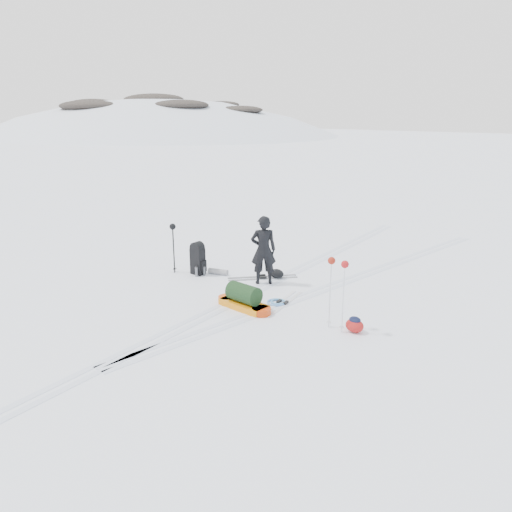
% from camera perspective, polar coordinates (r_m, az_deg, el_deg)
% --- Properties ---
extents(ground, '(200.00, 200.00, 0.00)m').
position_cam_1_polar(ground, '(12.74, 0.04, -3.95)').
color(ground, white).
rests_on(ground, ground).
extents(ski_tracks, '(3.38, 17.97, 0.01)m').
position_cam_1_polar(ski_tracks, '(13.05, 4.57, -3.48)').
color(ski_tracks, silver).
rests_on(ski_tracks, ground).
extents(skier, '(0.78, 0.78, 1.82)m').
position_cam_1_polar(skier, '(12.99, 0.85, 0.68)').
color(skier, black).
rests_on(skier, ground).
extents(pulk_sled, '(1.55, 0.56, 0.58)m').
position_cam_1_polar(pulk_sled, '(11.56, -1.40, -4.94)').
color(pulk_sled, orange).
rests_on(pulk_sled, ground).
extents(expedition_rucksack, '(0.95, 0.63, 0.93)m').
position_cam_1_polar(expedition_rucksack, '(13.95, -6.39, -0.38)').
color(expedition_rucksack, black).
rests_on(expedition_rucksack, ground).
extents(ski_poles_black, '(0.17, 0.18, 1.42)m').
position_cam_1_polar(ski_poles_black, '(14.01, -9.48, 2.66)').
color(ski_poles_black, black).
rests_on(ski_poles_black, ground).
extents(ski_poles_silver, '(0.49, 0.20, 1.55)m').
position_cam_1_polar(ski_poles_silver, '(10.21, 9.33, -1.67)').
color(ski_poles_silver, silver).
rests_on(ski_poles_silver, ground).
extents(touring_skis_grey, '(1.47, 1.60, 0.07)m').
position_cam_1_polar(touring_skis_grey, '(13.66, 0.76, -2.46)').
color(touring_skis_grey, gray).
rests_on(touring_skis_grey, ground).
extents(touring_skis_white, '(0.59, 1.80, 0.07)m').
position_cam_1_polar(touring_skis_white, '(11.91, 3.04, -5.38)').
color(touring_skis_white, silver).
rests_on(touring_skis_white, ground).
extents(rope_coil, '(0.50, 0.50, 0.06)m').
position_cam_1_polar(rope_coil, '(11.92, 2.41, -5.28)').
color(rope_coil, '#5C95E1').
rests_on(rope_coil, ground).
extents(small_daypack, '(0.41, 0.32, 0.34)m').
position_cam_1_polar(small_daypack, '(10.58, 11.21, -7.70)').
color(small_daypack, maroon).
rests_on(small_daypack, ground).
extents(thermos_pair, '(0.19, 0.30, 0.30)m').
position_cam_1_polar(thermos_pair, '(13.87, -6.39, -1.72)').
color(thermos_pair, '#5B5D63').
rests_on(thermos_pair, ground).
extents(stuff_sack, '(0.49, 0.44, 0.25)m').
position_cam_1_polar(stuff_sack, '(13.63, 2.40, -2.03)').
color(stuff_sack, black).
rests_on(stuff_sack, ground).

